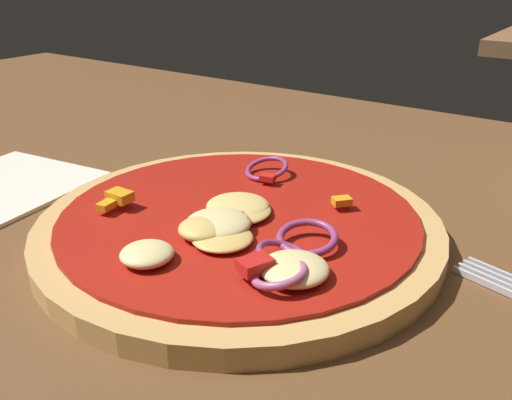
{
  "coord_description": "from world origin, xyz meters",
  "views": [
    {
      "loc": [
        0.22,
        -0.23,
        0.21
      ],
      "look_at": [
        0.02,
        0.06,
        0.06
      ],
      "focal_mm": 38.66,
      "sensor_mm": 36.0,
      "label": 1
    }
  ],
  "objects": [
    {
      "name": "dining_table",
      "position": [
        0.0,
        0.0,
        0.02
      ],
      "size": [
        1.5,
        0.89,
        0.04
      ],
      "color": "brown",
      "rests_on": "ground"
    },
    {
      "name": "pizza",
      "position": [
        0.03,
        0.04,
        0.05
      ],
      "size": [
        0.27,
        0.27,
        0.03
      ],
      "color": "tan",
      "rests_on": "dining_table"
    },
    {
      "name": "napkin",
      "position": [
        -0.19,
        -0.0,
        0.04
      ],
      "size": [
        0.13,
        0.13,
        0.0
      ],
      "color": "silver",
      "rests_on": "dining_table"
    }
  ]
}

